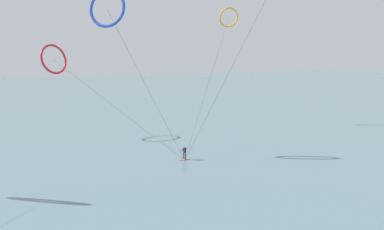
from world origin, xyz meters
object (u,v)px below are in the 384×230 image
surfer_coral (185,154)px  kite_amber (229,18)px  kite_crimson (54,59)px  kite_cobalt (107,8)px

surfer_coral → kite_amber: bearing=-60.3°
surfer_coral → kite_crimson: kite_crimson is taller
surfer_coral → kite_amber: kite_amber is taller
kite_crimson → kite_cobalt: kite_cobalt is taller
surfer_coral → kite_crimson: 25.48m
surfer_coral → kite_amber: size_ratio=0.08×
kite_amber → kite_cobalt: (-22.96, -12.16, -0.85)m
kite_cobalt → kite_amber: bearing=66.4°
kite_amber → kite_crimson: (-28.84, 0.32, -6.99)m
kite_crimson → kite_cobalt: 15.10m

